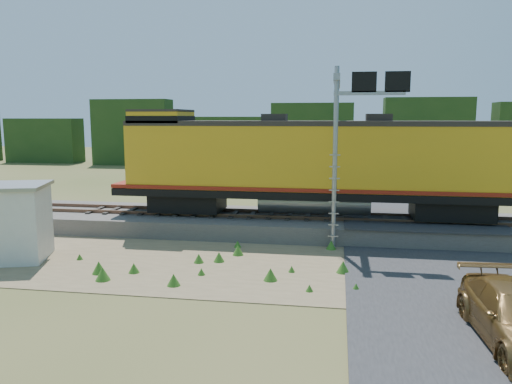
# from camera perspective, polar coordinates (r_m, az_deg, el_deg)

# --- Properties ---
(ground) EXTENTS (140.00, 140.00, 0.00)m
(ground) POSITION_cam_1_polar(r_m,az_deg,el_deg) (18.66, -0.82, -8.68)
(ground) COLOR #475123
(ground) RESTS_ON ground
(ballast) EXTENTS (70.00, 5.00, 0.80)m
(ballast) POSITION_cam_1_polar(r_m,az_deg,el_deg) (24.30, 1.69, -3.65)
(ballast) COLOR slate
(ballast) RESTS_ON ground
(rails) EXTENTS (70.00, 1.54, 0.16)m
(rails) POSITION_cam_1_polar(r_m,az_deg,el_deg) (24.20, 1.69, -2.53)
(rails) COLOR brown
(rails) RESTS_ON ballast
(dirt_shoulder) EXTENTS (26.00, 8.00, 0.03)m
(dirt_shoulder) POSITION_cam_1_polar(r_m,az_deg,el_deg) (19.56, -6.39, -7.88)
(dirt_shoulder) COLOR #8C7754
(dirt_shoulder) RESTS_ON ground
(road) EXTENTS (7.00, 66.00, 0.86)m
(road) POSITION_cam_1_polar(r_m,az_deg,el_deg) (19.45, 20.56, -8.25)
(road) COLOR #38383A
(road) RESTS_ON ground
(tree_line_north) EXTENTS (130.00, 3.00, 6.50)m
(tree_line_north) POSITION_cam_1_polar(r_m,az_deg,el_deg) (55.69, 6.15, 5.95)
(tree_line_north) COLOR #1F3C16
(tree_line_north) RESTS_ON ground
(weed_clumps) EXTENTS (15.00, 6.20, 0.56)m
(weed_clumps) POSITION_cam_1_polar(r_m,az_deg,el_deg) (19.65, -10.96, -7.95)
(weed_clumps) COLOR #356B1E
(weed_clumps) RESTS_ON ground
(locomotive) EXTENTS (19.15, 2.92, 4.94)m
(locomotive) POSITION_cam_1_polar(r_m,az_deg,el_deg) (23.68, 6.04, 3.33)
(locomotive) COLOR black
(locomotive) RESTS_ON rails
(shed) EXTENTS (3.15, 3.15, 2.99)m
(shed) POSITION_cam_1_polar(r_m,az_deg,el_deg) (21.51, -25.92, -3.08)
(shed) COLOR silver
(shed) RESTS_ON ground
(signal_gantry) EXTENTS (3.00, 6.20, 7.56)m
(signal_gantry) POSITION_cam_1_polar(r_m,az_deg,el_deg) (22.86, 10.16, 8.69)
(signal_gantry) COLOR gray
(signal_gantry) RESTS_ON ground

